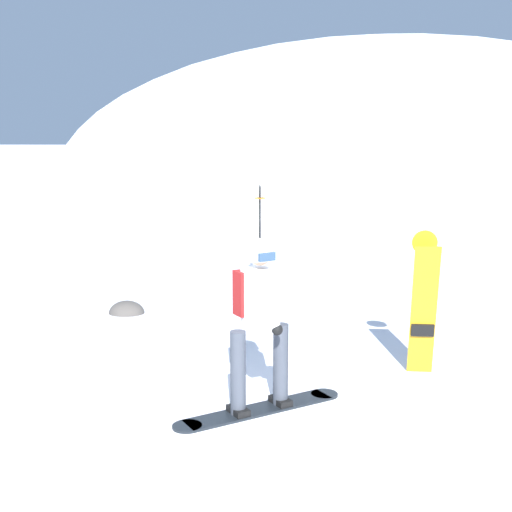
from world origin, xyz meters
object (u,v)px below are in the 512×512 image
(piste_marker_near, at_px, (260,229))
(snowboarder_main, at_px, (258,320))
(rock_dark, at_px, (127,313))
(spare_snowboard, at_px, (424,303))

(piste_marker_near, bearing_deg, snowboarder_main, -85.19)
(snowboarder_main, xyz_separation_m, rock_dark, (-2.31, 3.45, -0.92))
(piste_marker_near, bearing_deg, spare_snowboard, -62.15)
(spare_snowboard, relative_size, piste_marker_near, 0.88)
(spare_snowboard, height_order, rock_dark, spare_snowboard)
(spare_snowboard, height_order, piste_marker_near, piste_marker_near)
(snowboarder_main, height_order, piste_marker_near, piste_marker_near)
(rock_dark, bearing_deg, spare_snowboard, -29.72)
(spare_snowboard, xyz_separation_m, rock_dark, (-4.05, 2.31, -0.83))
(piste_marker_near, bearing_deg, rock_dark, -135.79)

